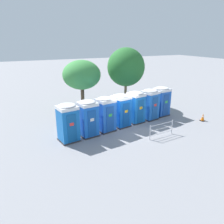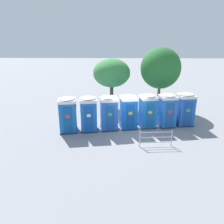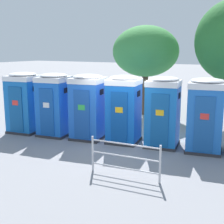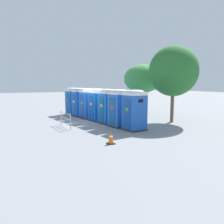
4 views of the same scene
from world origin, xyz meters
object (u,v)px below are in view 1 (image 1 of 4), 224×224
object	(u,v)px
portapotty_0	(68,123)
portapotty_3	(121,110)
portapotty_4	(136,107)
portapotty_2	(106,114)
portapotty_6	(161,101)
portapotty_5	(150,104)
street_tree_0	(126,67)
event_barrier	(161,129)
street_tree_1	(82,75)
portapotty_1	(88,118)
traffic_cone	(203,117)

from	to	relation	value
portapotty_0	portapotty_3	world-z (taller)	same
portapotty_3	portapotty_4	distance (m)	1.47
portapotty_2	portapotty_6	distance (m)	5.87
portapotty_0	portapotty_5	bearing A→B (deg)	9.17
street_tree_0	event_barrier	xyz separation A→B (m)	(-1.50, -7.80, -3.26)
portapotty_5	event_barrier	size ratio (longest dim) A/B	1.24
portapotty_3	portapotty_0	bearing A→B (deg)	-169.94
portapotty_3	event_barrier	distance (m)	3.40
portapotty_2	portapotty_3	distance (m)	1.47
portapotty_2	portapotty_5	world-z (taller)	same
portapotty_5	street_tree_1	world-z (taller)	street_tree_1
portapotty_2	street_tree_0	distance (m)	7.30
street_tree_1	event_barrier	xyz separation A→B (m)	(2.95, -8.01, -2.78)
portapotty_1	street_tree_1	distance (m)	6.18
portapotty_3	event_barrier	xyz separation A→B (m)	(1.56, -2.94, -0.72)
portapotty_6	street_tree_0	xyz separation A→B (m)	(-1.28, 4.12, 2.54)
portapotty_4	street_tree_0	distance (m)	5.51
portapotty_0	portapotty_4	xyz separation A→B (m)	(5.78, 1.02, 0.00)
portapotty_2	street_tree_1	size ratio (longest dim) A/B	0.54
portapotty_0	street_tree_0	bearing A→B (deg)	37.27
portapotty_1	portapotty_6	size ratio (longest dim) A/B	1.00
portapotty_0	event_barrier	distance (m)	6.33
portapotty_4	street_tree_0	xyz separation A→B (m)	(1.62, 4.61, 2.54)
portapotty_5	event_barrier	bearing A→B (deg)	-111.98
portapotty_6	portapotty_3	bearing A→B (deg)	-170.27
portapotty_2	street_tree_1	world-z (taller)	street_tree_1
portapotty_5	portapotty_6	bearing A→B (deg)	13.50
portapotty_3	traffic_cone	bearing A→B (deg)	-16.39
portapotty_1	street_tree_1	bearing A→B (deg)	75.09
portapotty_1	street_tree_0	xyz separation A→B (m)	(5.95, 5.41, 2.54)
event_barrier	portapotty_5	bearing A→B (deg)	68.02
portapotty_1	traffic_cone	bearing A→B (deg)	-8.35
street_tree_0	portapotty_0	bearing A→B (deg)	-142.73
traffic_cone	street_tree_1	bearing A→B (deg)	138.67
portapotty_3	portapotty_5	bearing A→B (deg)	7.84
portapotty_4	traffic_cone	xyz separation A→B (m)	(5.14, -2.19, -0.97)
portapotty_2	portapotty_6	world-z (taller)	same
portapotty_4	portapotty_6	size ratio (longest dim) A/B	1.00
portapotty_2	traffic_cone	world-z (taller)	portapotty_2
portapotty_4	event_barrier	world-z (taller)	portapotty_4
portapotty_0	portapotty_3	distance (m)	4.41
portapotty_1	portapotty_2	bearing A→B (deg)	10.66
portapotty_4	portapotty_5	size ratio (longest dim) A/B	1.00
portapotty_0	portapotty_6	distance (m)	8.81
portapotty_4	portapotty_2	bearing A→B (deg)	-169.64
portapotty_5	street_tree_0	world-z (taller)	street_tree_0
street_tree_1	event_barrier	bearing A→B (deg)	-69.77
portapotty_0	street_tree_1	size ratio (longest dim) A/B	0.54
traffic_cone	event_barrier	size ratio (longest dim) A/B	0.31
portapotty_4	traffic_cone	distance (m)	5.67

